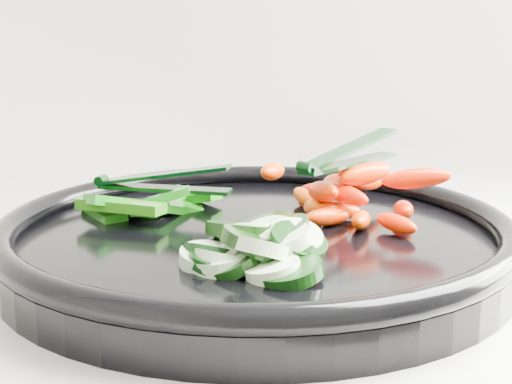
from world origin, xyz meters
name	(u,v)px	position (x,y,z in m)	size (l,w,h in m)	color
veggie_tray	(256,238)	(-0.24, 1.61, 0.95)	(0.40, 0.40, 0.04)	black
cucumber_pile	(248,248)	(-0.27, 1.55, 0.96)	(0.10, 0.13, 0.04)	black
carrot_pile	(348,192)	(-0.16, 1.62, 0.98)	(0.14, 0.16, 0.05)	red
pepper_pile	(145,205)	(-0.30, 1.69, 0.96)	(0.13, 0.10, 0.03)	#226109
tong_carrot	(347,156)	(-0.16, 1.62, 1.00)	(0.11, 0.06, 0.02)	black
tong_pepper	(160,182)	(-0.29, 1.70, 0.98)	(0.10, 0.08, 0.02)	black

